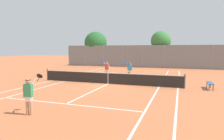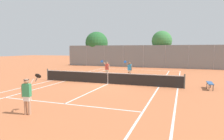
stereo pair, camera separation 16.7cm
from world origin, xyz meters
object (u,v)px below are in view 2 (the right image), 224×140
courtside_bench (210,83)px  tree_behind_left (97,44)px  loose_tennis_ball_0 (149,81)px  loose_tennis_ball_3 (174,71)px  player_far_left (107,69)px  loose_tennis_ball_1 (67,82)px  tree_behind_right (162,42)px  tennis_net (108,78)px  player_near_side (27,94)px  loose_tennis_ball_2 (140,72)px  player_far_right (129,69)px

courtside_bench → tree_behind_left: 23.77m
loose_tennis_ball_0 → loose_tennis_ball_3: same height
player_far_left → tree_behind_left: bearing=117.4°
player_far_left → tree_behind_left: 16.16m
loose_tennis_ball_1 → loose_tennis_ball_0: bearing=25.8°
player_far_left → loose_tennis_ball_0: (4.27, -0.66, -0.89)m
tree_behind_left → tree_behind_right: tree_behind_left is taller
tennis_net → player_near_side: size_ratio=6.76×
loose_tennis_ball_2 → loose_tennis_ball_3: same height
tennis_net → loose_tennis_ball_2: tennis_net is taller
player_far_right → loose_tennis_ball_1: bearing=-137.6°
loose_tennis_ball_3 → courtside_bench: (2.96, -10.90, 0.38)m
loose_tennis_ball_2 → courtside_bench: size_ratio=0.04×
tennis_net → player_far_right: 3.69m
tree_behind_right → tennis_net: bearing=-98.6°
tennis_net → player_far_left: player_far_left is taller
player_far_right → loose_tennis_ball_2: player_far_right is taller
player_far_right → loose_tennis_ball_1: player_far_right is taller
tree_behind_right → player_far_right: bearing=-97.1°
player_far_right → loose_tennis_ball_3: 8.74m
loose_tennis_ball_1 → loose_tennis_ball_3: same height
player_near_side → player_far_left: 11.72m
player_far_right → loose_tennis_ball_0: player_far_right is taller
player_far_right → courtside_bench: size_ratio=1.18×
player_far_right → tree_behind_left: size_ratio=0.30×
player_near_side → loose_tennis_ball_3: (5.29, 19.79, -0.89)m
tennis_net → tree_behind_left: (-8.66, 17.39, 3.28)m
loose_tennis_ball_0 → loose_tennis_ball_3: (1.78, 8.75, 0.00)m
loose_tennis_ball_3 → tree_behind_right: (-2.09, 5.92, 3.99)m
player_far_right → loose_tennis_ball_0: 2.41m
tree_behind_left → tree_behind_right: size_ratio=1.03×
tree_behind_left → courtside_bench: bearing=-46.0°
loose_tennis_ball_0 → tree_behind_left: (-11.60, 14.77, 3.75)m
courtside_bench → loose_tennis_ball_1: bearing=-174.9°
player_far_right → tree_behind_right: bearing=82.9°
loose_tennis_ball_2 → loose_tennis_ball_3: bearing=32.2°
player_far_right → courtside_bench: player_far_right is taller
tennis_net → loose_tennis_ball_0: size_ratio=181.82×
tree_behind_left → tennis_net: bearing=-63.5°
loose_tennis_ball_1 → loose_tennis_ball_3: (8.29, 11.90, 0.00)m
player_far_right → loose_tennis_ball_2: 5.44m
courtside_bench → loose_tennis_ball_0: bearing=155.5°
tree_behind_right → player_far_left: bearing=-105.8°
tennis_net → tree_behind_left: 19.70m
player_far_right → tree_behind_left: bearing=124.7°
player_near_side → courtside_bench: size_ratio=1.18×
courtside_bench → player_far_left: bearing=162.7°
loose_tennis_ball_1 → loose_tennis_ball_2: same height
tennis_net → player_far_right: size_ratio=6.76×
tennis_net → loose_tennis_ball_3: bearing=67.4°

